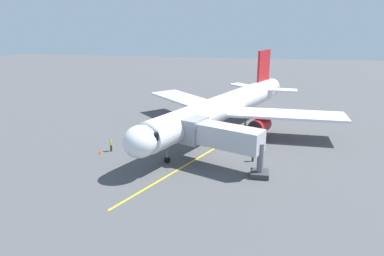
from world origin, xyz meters
TOP-DOWN VIEW (x-y plane):
  - ground_plane at (0.00, 0.00)m, footprint 220.00×220.00m
  - apron_lead_in_line at (-1.85, 5.94)m, footprint 16.08×36.81m
  - airplane at (-1.96, -0.32)m, footprint 32.08×38.30m
  - jet_bridge at (-2.42, 12.17)m, footprint 11.18×6.79m
  - ground_crew_marshaller at (11.75, 9.84)m, footprint 0.45×0.47m
  - ground_crew_wing_walker at (-6.78, 10.07)m, footprint 0.47×0.41m
  - ground_crew_loader at (4.66, 6.46)m, footprint 0.41×0.47m
  - tug_near_nose at (0.62, -13.88)m, footprint 2.73×2.63m
  - safety_cone_nose_left at (10.12, 8.04)m, footprint 0.32×0.32m
  - safety_cone_nose_right at (12.74, 11.10)m, footprint 0.32×0.32m

SIDE VIEW (x-z plane):
  - ground_plane at x=0.00m, z-range 0.00..0.00m
  - apron_lead_in_line at x=-1.85m, z-range 0.00..0.01m
  - safety_cone_nose_left at x=10.12m, z-range 0.00..0.55m
  - safety_cone_nose_right at x=12.74m, z-range 0.00..0.55m
  - tug_near_nose at x=0.62m, z-range -0.05..1.45m
  - ground_crew_marshaller at x=11.75m, z-range 0.03..1.74m
  - ground_crew_wing_walker at x=-6.78m, z-range 0.03..1.74m
  - ground_crew_loader at x=4.66m, z-range 0.03..1.74m
  - jet_bridge at x=-2.42m, z-range 1.06..6.46m
  - airplane at x=-1.96m, z-range -1.75..9.75m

